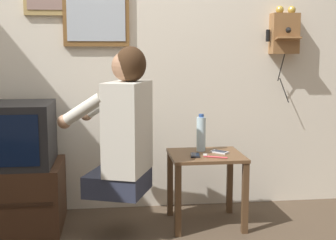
{
  "coord_description": "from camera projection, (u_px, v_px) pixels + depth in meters",
  "views": [
    {
      "loc": [
        -0.12,
        -2.54,
        1.21
      ],
      "look_at": [
        0.26,
        0.52,
        0.76
      ],
      "focal_mm": 50.0,
      "sensor_mm": 36.0,
      "label": 1
    }
  ],
  "objects": [
    {
      "name": "wall_phone_antique",
      "position": [
        284.0,
        33.0,
        3.56
      ],
      "size": [
        0.25,
        0.19,
        0.73
      ],
      "color": "olive"
    },
    {
      "name": "water_bottle",
      "position": [
        201.0,
        134.0,
        3.32
      ],
      "size": [
        0.07,
        0.07,
        0.27
      ],
      "color": "silver",
      "rests_on": "side_table"
    },
    {
      "name": "wall_back",
      "position": [
        125.0,
        42.0,
        3.5
      ],
      "size": [
        6.8,
        0.05,
        2.55
      ],
      "color": "silver",
      "rests_on": "ground_plane"
    },
    {
      "name": "person",
      "position": [
        124.0,
        127.0,
        3.0
      ],
      "size": [
        0.61,
        0.56,
        0.95
      ],
      "rotation": [
        0.0,
        0.0,
        1.21
      ],
      "color": "#2D3347",
      "rests_on": "ground_plane"
    },
    {
      "name": "cell_phone_spare",
      "position": [
        219.0,
        152.0,
        3.27
      ],
      "size": [
        0.13,
        0.13,
        0.01
      ],
      "rotation": [
        0.0,
        0.0,
        0.78
      ],
      "color": "silver",
      "rests_on": "side_table"
    },
    {
      "name": "tv_stand",
      "position": [
        13.0,
        196.0,
        3.21
      ],
      "size": [
        0.67,
        0.54,
        0.45
      ],
      "color": "#422819",
      "rests_on": "ground_plane"
    },
    {
      "name": "toothbrush",
      "position": [
        214.0,
        157.0,
        3.13
      ],
      "size": [
        0.15,
        0.08,
        0.02
      ],
      "rotation": [
        0.0,
        0.0,
        1.12
      ],
      "color": "#D83F4C",
      "rests_on": "side_table"
    },
    {
      "name": "cell_phone_held",
      "position": [
        195.0,
        155.0,
        3.17
      ],
      "size": [
        0.08,
        0.13,
        0.01
      ],
      "rotation": [
        0.0,
        0.0,
        -0.13
      ],
      "color": "black",
      "rests_on": "side_table"
    },
    {
      "name": "side_table",
      "position": [
        206.0,
        169.0,
        3.26
      ],
      "size": [
        0.5,
        0.46,
        0.51
      ],
      "color": "brown",
      "rests_on": "ground_plane"
    },
    {
      "name": "television",
      "position": [
        7.0,
        134.0,
        3.13
      ],
      "size": [
        0.6,
        0.52,
        0.42
      ],
      "color": "#232326",
      "rests_on": "tv_stand"
    }
  ]
}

